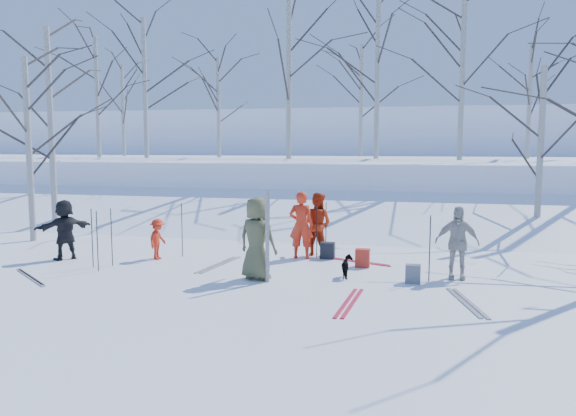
% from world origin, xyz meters
% --- Properties ---
extents(ground, '(120.00, 120.00, 0.00)m').
position_xyz_m(ground, '(0.00, 0.00, 0.00)').
color(ground, white).
rests_on(ground, ground).
extents(snow_ramp, '(70.00, 9.49, 4.12)m').
position_xyz_m(snow_ramp, '(0.00, 7.00, 0.15)').
color(snow_ramp, white).
rests_on(snow_ramp, ground).
extents(snow_plateau, '(70.00, 18.00, 2.20)m').
position_xyz_m(snow_plateau, '(0.00, 17.00, 1.00)').
color(snow_plateau, white).
rests_on(snow_plateau, ground).
extents(far_hill, '(90.00, 30.00, 6.00)m').
position_xyz_m(far_hill, '(0.00, 38.00, 2.00)').
color(far_hill, white).
rests_on(far_hill, ground).
extents(skier_olive_center, '(0.95, 0.75, 1.71)m').
position_xyz_m(skier_olive_center, '(-0.26, -0.24, 0.86)').
color(skier_olive_center, '#4F5130').
rests_on(skier_olive_center, ground).
extents(skier_red_north, '(0.61, 0.40, 1.65)m').
position_xyz_m(skier_red_north, '(0.21, 2.05, 0.83)').
color(skier_red_north, red).
rests_on(skier_red_north, ground).
extents(skier_redor_behind, '(0.93, 0.83, 1.58)m').
position_xyz_m(skier_redor_behind, '(0.52, 2.56, 0.79)').
color(skier_redor_behind, '#B72E0E').
rests_on(skier_redor_behind, ground).
extents(skier_red_seated, '(0.40, 0.66, 0.99)m').
position_xyz_m(skier_red_seated, '(-3.18, 1.18, 0.49)').
color(skier_red_seated, red).
rests_on(skier_red_seated, ground).
extents(skier_cream_east, '(0.89, 0.38, 1.52)m').
position_xyz_m(skier_cream_east, '(3.77, 0.71, 0.76)').
color(skier_cream_east, beige).
rests_on(skier_cream_east, ground).
extents(skier_grey_west, '(1.16, 1.35, 1.46)m').
position_xyz_m(skier_grey_west, '(-5.36, 0.66, 0.73)').
color(skier_grey_west, black).
rests_on(skier_grey_west, ground).
extents(dog, '(0.34, 0.59, 0.47)m').
position_xyz_m(dog, '(1.56, 0.29, 0.23)').
color(dog, black).
rests_on(dog, ground).
extents(upright_ski_left, '(0.10, 0.16, 1.90)m').
position_xyz_m(upright_ski_left, '(0.03, -0.50, 0.95)').
color(upright_ski_left, silver).
rests_on(upright_ski_left, ground).
extents(upright_ski_right, '(0.14, 0.23, 1.89)m').
position_xyz_m(upright_ski_right, '(0.03, -0.45, 0.95)').
color(upright_ski_right, silver).
rests_on(upright_ski_right, ground).
extents(ski_pair_a, '(1.04, 1.99, 0.02)m').
position_xyz_m(ski_pair_a, '(3.84, -1.11, 0.01)').
color(ski_pair_a, silver).
rests_on(ski_pair_a, ground).
extents(ski_pair_b, '(0.74, 1.96, 0.02)m').
position_xyz_m(ski_pair_b, '(-1.51, 0.86, 0.01)').
color(ski_pair_b, silver).
rests_on(ski_pair_b, ground).
extents(ski_pair_c, '(2.04, 2.09, 0.02)m').
position_xyz_m(ski_pair_c, '(-4.95, -1.18, 0.01)').
color(ski_pair_c, silver).
rests_on(ski_pair_c, ground).
extents(ski_pair_d, '(1.52, 2.04, 0.02)m').
position_xyz_m(ski_pair_d, '(1.50, 1.98, 0.01)').
color(ski_pair_d, '#B91A34').
rests_on(ski_pair_d, ground).
extents(ski_pair_e, '(0.47, 1.93, 0.02)m').
position_xyz_m(ski_pair_e, '(1.82, -1.59, 0.01)').
color(ski_pair_e, '#B91A34').
rests_on(ski_pair_e, ground).
extents(ski_pole_a, '(0.02, 0.02, 1.34)m').
position_xyz_m(ski_pole_a, '(0.73, 2.61, 0.67)').
color(ski_pole_a, black).
rests_on(ski_pole_a, ground).
extents(ski_pole_b, '(0.02, 0.02, 1.34)m').
position_xyz_m(ski_pole_b, '(3.22, 0.53, 0.67)').
color(ski_pole_b, black).
rests_on(ski_pole_b, ground).
extents(ski_pole_c, '(0.02, 0.02, 1.34)m').
position_xyz_m(ski_pole_c, '(-2.73, 1.61, 0.67)').
color(ski_pole_c, black).
rests_on(ski_pole_c, ground).
extents(ski_pole_d, '(0.02, 0.02, 1.34)m').
position_xyz_m(ski_pole_d, '(-3.86, 0.23, 0.67)').
color(ski_pole_d, black).
rests_on(ski_pole_d, ground).
extents(ski_pole_e, '(0.02, 0.02, 1.34)m').
position_xyz_m(ski_pole_e, '(-4.21, 0.01, 0.67)').
color(ski_pole_e, black).
rests_on(ski_pole_e, ground).
extents(ski_pole_f, '(0.02, 0.02, 1.34)m').
position_xyz_m(ski_pole_f, '(-3.88, -0.32, 0.67)').
color(ski_pole_f, black).
rests_on(ski_pole_f, ground).
extents(ski_pole_g, '(0.02, 0.02, 1.34)m').
position_xyz_m(ski_pole_g, '(0.57, 2.19, 0.67)').
color(ski_pole_g, black).
rests_on(ski_pole_g, ground).
extents(ski_pole_h, '(0.02, 0.02, 1.34)m').
position_xyz_m(ski_pole_h, '(3.22, 0.35, 0.67)').
color(ski_pole_h, black).
rests_on(ski_pole_h, ground).
extents(backpack_red, '(0.32, 0.22, 0.42)m').
position_xyz_m(backpack_red, '(1.77, 1.39, 0.21)').
color(backpack_red, '#B72B1C').
rests_on(backpack_red, ground).
extents(backpack_grey, '(0.30, 0.20, 0.38)m').
position_xyz_m(backpack_grey, '(2.90, 0.12, 0.19)').
color(backpack_grey, slate).
rests_on(backpack_grey, ground).
extents(backpack_dark, '(0.34, 0.24, 0.40)m').
position_xyz_m(backpack_dark, '(0.84, 2.16, 0.20)').
color(backpack_dark, black).
rests_on(backpack_dark, ground).
extents(birch_plateau_a, '(3.70, 3.70, 4.43)m').
position_xyz_m(birch_plateau_a, '(-11.27, 14.23, 4.42)').
color(birch_plateau_a, silver).
rests_on(birch_plateau_a, snow_plateau).
extents(birch_plateau_b, '(4.24, 4.24, 5.20)m').
position_xyz_m(birch_plateau_b, '(-10.76, 11.14, 4.80)').
color(birch_plateau_b, silver).
rests_on(birch_plateau_b, snow_plateau).
extents(birch_plateau_d, '(4.28, 4.28, 5.26)m').
position_xyz_m(birch_plateau_d, '(0.26, 15.98, 4.83)').
color(birch_plateau_d, silver).
rests_on(birch_plateau_d, snow_plateau).
extents(birch_plateau_e, '(4.99, 4.99, 6.27)m').
position_xyz_m(birch_plateau_e, '(1.30, 11.66, 5.34)').
color(birch_plateau_e, silver).
rests_on(birch_plateau_e, snow_plateau).
extents(birch_plateau_f, '(4.68, 4.68, 5.83)m').
position_xyz_m(birch_plateau_f, '(-8.33, 10.85, 5.11)').
color(birch_plateau_f, silver).
rests_on(birch_plateau_f, snow_plateau).
extents(birch_plateau_i, '(3.66, 3.66, 4.37)m').
position_xyz_m(birch_plateau_i, '(-5.71, 12.62, 4.38)').
color(birch_plateau_i, silver).
rests_on(birch_plateau_i, snow_plateau).
extents(birch_plateau_j, '(5.07, 5.07, 6.38)m').
position_xyz_m(birch_plateau_j, '(-2.10, 10.77, 5.39)').
color(birch_plateau_j, silver).
rests_on(birch_plateau_j, snow_plateau).
extents(birch_plateau_k, '(4.76, 4.76, 5.95)m').
position_xyz_m(birch_plateau_k, '(4.45, 10.47, 5.17)').
color(birch_plateau_k, silver).
rests_on(birch_plateau_k, snow_plateau).
extents(birch_plateau_l, '(3.74, 3.74, 4.49)m').
position_xyz_m(birch_plateau_l, '(7.23, 13.02, 4.45)').
color(birch_plateau_l, silver).
rests_on(birch_plateau_l, snow_plateau).
extents(birch_edge_a, '(4.26, 4.26, 5.23)m').
position_xyz_m(birch_edge_a, '(-7.88, 2.79, 2.61)').
color(birch_edge_a, silver).
rests_on(birch_edge_a, ground).
extents(birch_edge_d, '(5.17, 5.17, 6.53)m').
position_xyz_m(birch_edge_d, '(-8.76, 5.05, 3.26)').
color(birch_edge_d, silver).
rests_on(birch_edge_d, ground).
extents(birch_edge_e, '(4.11, 4.11, 5.01)m').
position_xyz_m(birch_edge_e, '(6.40, 6.32, 2.51)').
color(birch_edge_e, silver).
rests_on(birch_edge_e, ground).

